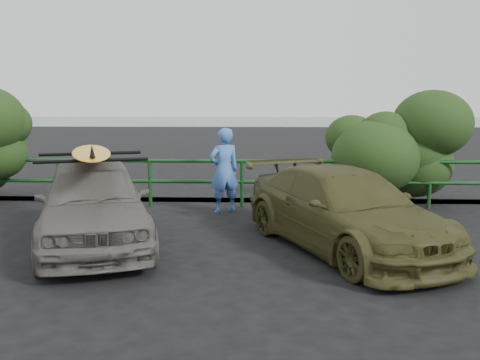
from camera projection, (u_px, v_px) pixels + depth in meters
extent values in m
plane|color=black|center=(148.00, 285.00, 6.69)|extent=(80.00, 80.00, 0.00)
plane|color=slate|center=(250.00, 119.00, 65.98)|extent=(200.00, 200.00, 0.00)
imported|color=#615C56|center=(93.00, 203.00, 8.41)|extent=(2.86, 4.41, 1.40)
imported|color=#44421E|center=(344.00, 210.00, 8.23)|extent=(3.39, 4.62, 1.24)
imported|color=#4376CB|center=(224.00, 170.00, 10.92)|extent=(0.75, 0.64, 1.74)
ellipsoid|color=yellow|center=(91.00, 152.00, 8.29)|extent=(1.44, 2.83, 0.08)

